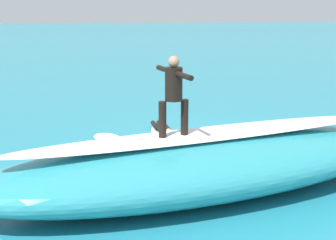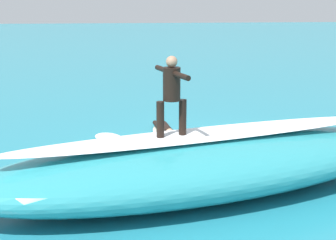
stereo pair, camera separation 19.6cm
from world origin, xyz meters
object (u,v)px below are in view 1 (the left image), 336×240
at_px(surfer_riding, 174,90).
at_px(surfboard_paddling, 164,136).
at_px(surfer_paddling, 163,129).
at_px(surfboard_riding, 174,138).

xyz_separation_m(surfer_riding, surfboard_paddling, (-0.28, -4.11, -2.06)).
xyz_separation_m(surfer_riding, surfer_paddling, (-0.26, -4.24, -1.89)).
distance_m(surfboard_riding, surfer_paddling, 4.36).
bearing_deg(surfer_riding, surfboard_paddling, -111.16).
relative_size(surfer_riding, surfboard_paddling, 0.65).
bearing_deg(surfboard_paddling, surfer_paddling, -180.00).
height_order(surfboard_paddling, surfer_paddling, surfer_paddling).
height_order(surfboard_riding, surfboard_paddling, surfboard_riding).
bearing_deg(surfboard_riding, surfer_riding, -152.30).
height_order(surfer_riding, surfer_paddling, surfer_riding).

